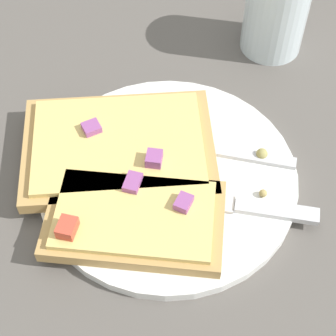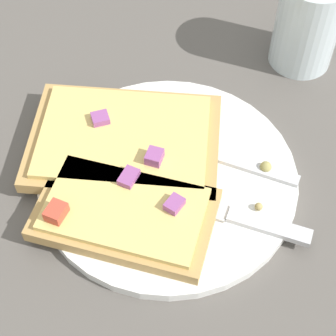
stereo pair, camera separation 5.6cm
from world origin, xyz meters
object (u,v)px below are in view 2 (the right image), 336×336
fork (190,147)px  knife (219,211)px  pizza_slice_corner (124,213)px  plate (168,177)px  pizza_slice_main (124,140)px  drinking_glass (308,23)px

fork → knife: bearing=130.7°
knife → pizza_slice_corner: bearing=24.0°
plate → pizza_slice_corner: size_ratio=1.51×
fork → knife: knife is taller
pizza_slice_main → pizza_slice_corner: bearing=98.1°
pizza_slice_main → drinking_glass: (0.18, -0.17, 0.03)m
fork → pizza_slice_corner: size_ratio=1.19×
pizza_slice_corner → pizza_slice_main: bearing=-71.5°
plate → drinking_glass: size_ratio=2.39×
pizza_slice_main → knife: bearing=144.7°
knife → pizza_slice_main: 0.13m
plate → fork: 0.04m
fork → drinking_glass: size_ratio=1.89×
knife → pizza_slice_corner: (-0.02, 0.09, 0.01)m
pizza_slice_main → pizza_slice_corner: same height
fork → pizza_slice_main: (-0.01, 0.07, 0.01)m
knife → pizza_slice_corner: size_ratio=1.22×
plate → pizza_slice_main: 0.06m
pizza_slice_corner → drinking_glass: size_ratio=1.58×
pizza_slice_main → pizza_slice_corner: size_ratio=1.19×
pizza_slice_corner → plate: bearing=-112.4°
pizza_slice_main → drinking_glass: drinking_glass is taller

